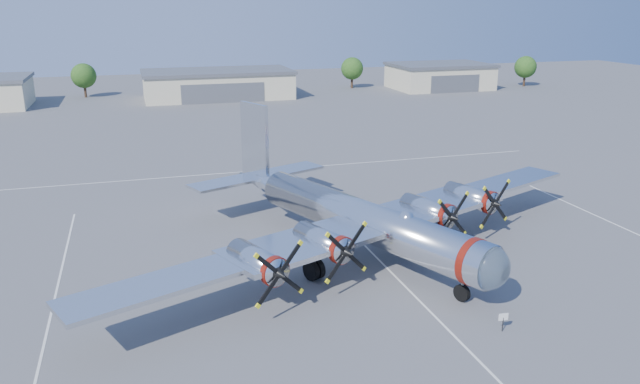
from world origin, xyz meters
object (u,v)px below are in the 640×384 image
object	(u,v)px
tree_west	(84,76)
tree_east	(352,69)
hangar_center	(218,84)
info_placard	(503,319)
main_bomber_b29	(352,252)
tree_far_east	(525,67)
hangar_east	(440,76)

from	to	relation	value
tree_west	tree_east	world-z (taller)	same
hangar_center	info_placard	bearing A→B (deg)	-88.27
main_bomber_b29	tree_far_east	bearing A→B (deg)	26.67
hangar_east	main_bomber_b29	size ratio (longest dim) A/B	0.47
hangar_center	tree_far_east	world-z (taller)	tree_far_east
hangar_east	main_bomber_b29	bearing A→B (deg)	-120.97
hangar_east	tree_west	xyz separation A→B (m)	(-73.00, 8.04, 1.51)
tree_west	main_bomber_b29	size ratio (longest dim) A/B	0.15
tree_far_east	main_bomber_b29	bearing A→B (deg)	-130.82
tree_west	hangar_center	bearing A→B (deg)	-17.82
hangar_center	tree_far_east	bearing A→B (deg)	-1.65
tree_far_east	info_placard	xyz separation A→B (m)	(-65.11, -93.90, -3.44)
hangar_center	hangar_east	distance (m)	48.00
hangar_east	tree_far_east	xyz separation A→B (m)	(20.00, -1.96, 1.51)
hangar_east	info_placard	world-z (taller)	hangar_east
hangar_east	info_placard	xyz separation A→B (m)	(-45.11, -95.86, -1.93)
info_placard	main_bomber_b29	bearing A→B (deg)	110.81
tree_west	tree_east	xyz separation A→B (m)	(55.00, -2.00, 0.00)
tree_east	main_bomber_b29	world-z (taller)	tree_east
hangar_center	tree_east	bearing A→B (deg)	11.38
info_placard	tree_east	bearing A→B (deg)	78.31
hangar_center	tree_east	size ratio (longest dim) A/B	4.31
hangar_center	tree_east	world-z (taller)	tree_east
tree_east	info_placard	world-z (taller)	tree_east
hangar_center	tree_far_east	xyz separation A→B (m)	(68.00, -1.96, 1.51)
hangar_center	tree_west	xyz separation A→B (m)	(-25.00, 8.04, 1.51)
tree_east	main_bomber_b29	bearing A→B (deg)	-109.57
tree_east	tree_west	bearing A→B (deg)	177.92
tree_east	info_placard	size ratio (longest dim) A/B	5.96
tree_west	tree_far_east	world-z (taller)	same
tree_far_east	info_placard	bearing A→B (deg)	-124.74
tree_far_east	hangar_center	bearing A→B (deg)	178.35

